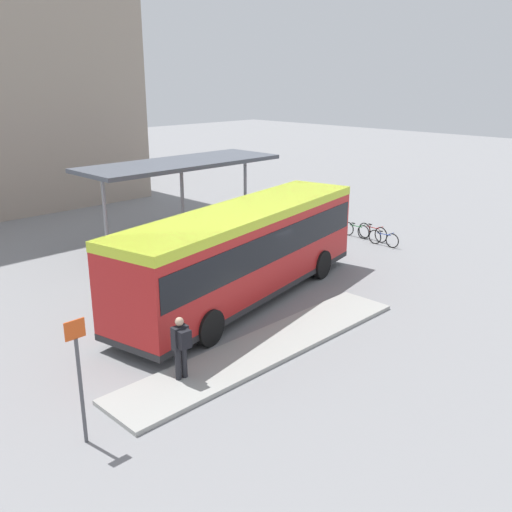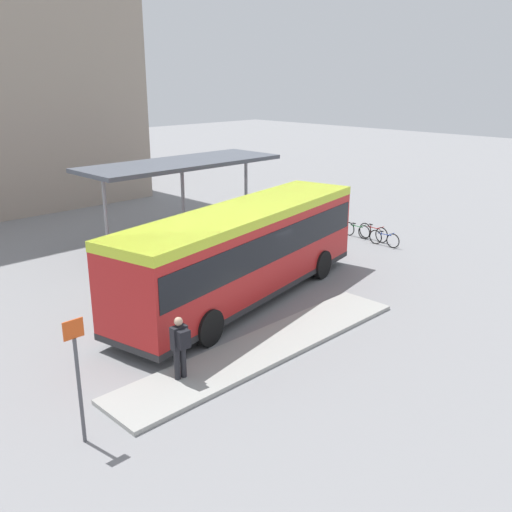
% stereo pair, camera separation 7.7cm
% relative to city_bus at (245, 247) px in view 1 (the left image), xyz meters
% --- Properties ---
extents(ground_plane, '(120.00, 120.00, 0.00)m').
position_rel_city_bus_xyz_m(ground_plane, '(-0.01, -0.00, -1.88)').
color(ground_plane, gray).
extents(curb_island, '(9.94, 1.80, 0.12)m').
position_rel_city_bus_xyz_m(curb_island, '(-2.19, -3.15, -1.82)').
color(curb_island, '#9E9E99').
rests_on(curb_island, ground_plane).
extents(city_bus, '(11.36, 4.55, 3.22)m').
position_rel_city_bus_xyz_m(city_bus, '(0.00, 0.00, 0.00)').
color(city_bus, red).
rests_on(city_bus, ground_plane).
extents(pedestrian_waiting, '(0.42, 0.45, 1.66)m').
position_rel_city_bus_xyz_m(pedestrian_waiting, '(-5.02, -2.95, -0.81)').
color(pedestrian_waiting, '#232328').
rests_on(pedestrian_waiting, curb_island).
extents(bicycle_blue, '(0.48, 1.58, 0.68)m').
position_rel_city_bus_xyz_m(bicycle_blue, '(8.97, 0.23, -1.53)').
color(bicycle_blue, black).
rests_on(bicycle_blue, ground_plane).
extents(bicycle_red, '(0.48, 1.74, 0.75)m').
position_rel_city_bus_xyz_m(bicycle_red, '(9.41, 1.11, -1.50)').
color(bicycle_red, black).
rests_on(bicycle_red, ground_plane).
extents(bicycle_green, '(0.48, 1.57, 0.68)m').
position_rel_city_bus_xyz_m(bicycle_green, '(9.29, 1.99, -1.54)').
color(bicycle_green, black).
rests_on(bicycle_green, ground_plane).
extents(station_shelter, '(9.31, 3.28, 3.78)m').
position_rel_city_bus_xyz_m(station_shelter, '(2.86, 7.02, 1.72)').
color(station_shelter, '#4C515B').
rests_on(station_shelter, ground_plane).
extents(potted_planter_near_shelter, '(1.02, 1.02, 1.51)m').
position_rel_city_bus_xyz_m(potted_planter_near_shelter, '(3.94, 4.00, -1.09)').
color(potted_planter_near_shelter, slate).
rests_on(potted_planter_near_shelter, ground_plane).
extents(platform_sign, '(0.44, 0.08, 2.80)m').
position_rel_city_bus_xyz_m(platform_sign, '(-7.97, -3.43, -0.32)').
color(platform_sign, '#4C4C51').
rests_on(platform_sign, ground_plane).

